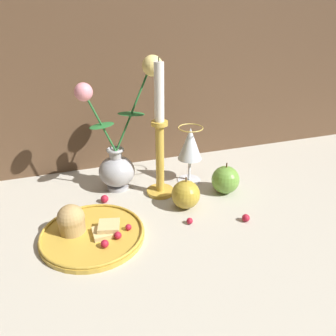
# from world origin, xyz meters

# --- Properties ---
(ground_plane) EXTENTS (2.40, 2.40, 0.00)m
(ground_plane) POSITION_xyz_m (0.00, 0.00, 0.00)
(ground_plane) COLOR #B7B2A3
(ground_plane) RESTS_ON ground
(vase) EXTENTS (0.21, 0.10, 0.35)m
(vase) POSITION_xyz_m (-0.09, 0.14, 0.10)
(vase) COLOR #A3A3A8
(vase) RESTS_ON ground_plane
(plate_with_pastries) EXTENTS (0.22, 0.22, 0.07)m
(plate_with_pastries) POSITION_xyz_m (-0.20, -0.05, 0.02)
(plate_with_pastries) COLOR gold
(plate_with_pastries) RESTS_ON ground_plane
(wine_glass) EXTENTS (0.07, 0.07, 0.16)m
(wine_glass) POSITION_xyz_m (0.10, 0.12, 0.11)
(wine_glass) COLOR silver
(wine_glass) RESTS_ON ground_plane
(candlestick) EXTENTS (0.07, 0.07, 0.35)m
(candlestick) POSITION_xyz_m (-0.00, 0.08, 0.14)
(candlestick) COLOR gold
(candlestick) RESTS_ON ground_plane
(apple_beside_vase) EXTENTS (0.07, 0.07, 0.08)m
(apple_beside_vase) POSITION_xyz_m (0.04, -0.01, 0.04)
(apple_beside_vase) COLOR #B2932D
(apple_beside_vase) RESTS_ON ground_plane
(apple_near_glass) EXTENTS (0.07, 0.07, 0.09)m
(apple_near_glass) POSITION_xyz_m (0.17, 0.03, 0.04)
(apple_near_glass) COLOR #669938
(apple_near_glass) RESTS_ON ground_plane
(berry_near_plate) EXTENTS (0.02, 0.02, 0.02)m
(berry_near_plate) POSITION_xyz_m (0.15, -0.11, 0.01)
(berry_near_plate) COLOR #AD192D
(berry_near_plate) RESTS_ON ground_plane
(berry_front_center) EXTENTS (0.02, 0.02, 0.02)m
(berry_front_center) POSITION_xyz_m (-0.15, 0.08, 0.01)
(berry_front_center) COLOR #AD192D
(berry_front_center) RESTS_ON ground_plane
(berry_by_glass_stem) EXTENTS (0.01, 0.01, 0.01)m
(berry_by_glass_stem) POSITION_xyz_m (0.02, -0.08, 0.01)
(berry_by_glass_stem) COLOR #AD192D
(berry_by_glass_stem) RESTS_ON ground_plane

